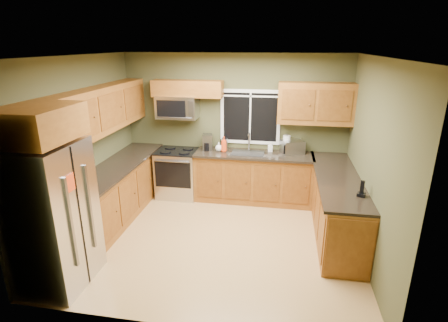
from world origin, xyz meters
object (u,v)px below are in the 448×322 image
(soap_bottle_a, at_px, (224,144))
(toaster_oven, at_px, (292,147))
(cordless_phone, at_px, (362,192))
(soap_bottle_b, at_px, (270,147))
(coffee_maker, at_px, (207,143))
(soap_bottle_c, at_px, (219,147))
(range, at_px, (178,173))
(kettle, at_px, (224,143))
(refrigerator, at_px, (53,216))
(paper_towel_roll, at_px, (286,144))
(microwave, at_px, (177,107))

(soap_bottle_a, bearing_deg, toaster_oven, 5.33)
(cordless_phone, bearing_deg, soap_bottle_b, 125.31)
(coffee_maker, distance_m, soap_bottle_c, 0.24)
(range, height_order, toaster_oven, toaster_oven)
(kettle, distance_m, soap_bottle_b, 0.88)
(refrigerator, relative_size, toaster_oven, 3.81)
(refrigerator, distance_m, paper_towel_roll, 4.05)
(range, bearing_deg, soap_bottle_b, 5.74)
(coffee_maker, xyz_separation_m, paper_towel_roll, (1.47, 0.11, 0.02))
(microwave, xyz_separation_m, soap_bottle_c, (0.80, -0.09, -0.71))
(soap_bottle_a, relative_size, soap_bottle_b, 1.66)
(range, bearing_deg, coffee_maker, 9.74)
(microwave, bearing_deg, paper_towel_roll, 2.08)
(range, relative_size, cordless_phone, 4.25)
(paper_towel_roll, distance_m, soap_bottle_b, 0.30)
(coffee_maker, xyz_separation_m, kettle, (0.30, 0.08, -0.02))
(toaster_oven, bearing_deg, refrigerator, -134.23)
(soap_bottle_c, height_order, cordless_phone, cordless_phone)
(toaster_oven, distance_m, soap_bottle_a, 1.26)
(coffee_maker, relative_size, soap_bottle_a, 1.02)
(refrigerator, relative_size, paper_towel_roll, 5.20)
(coffee_maker, relative_size, paper_towel_roll, 0.86)
(range, xyz_separation_m, kettle, (0.87, 0.18, 0.59))
(microwave, relative_size, paper_towel_roll, 2.20)
(toaster_oven, xyz_separation_m, soap_bottle_b, (-0.40, 0.03, -0.03))
(microwave, xyz_separation_m, toaster_oven, (2.15, 0.01, -0.67))
(coffee_maker, distance_m, cordless_phone, 3.01)
(soap_bottle_b, height_order, soap_bottle_c, soap_bottle_b)
(paper_towel_roll, relative_size, soap_bottle_a, 1.19)
(coffee_maker, relative_size, soap_bottle_c, 1.77)
(kettle, relative_size, soap_bottle_a, 0.88)
(cordless_phone, bearing_deg, soap_bottle_c, 142.99)
(soap_bottle_c, bearing_deg, paper_towel_roll, 7.36)
(range, xyz_separation_m, cordless_phone, (3.03, -1.63, 0.54))
(paper_towel_roll, bearing_deg, coffee_maker, -175.64)
(range, xyz_separation_m, paper_towel_roll, (2.04, 0.21, 0.63))
(refrigerator, distance_m, kettle, 3.34)
(soap_bottle_b, bearing_deg, kettle, 179.70)
(refrigerator, distance_m, coffee_maker, 3.14)
(toaster_oven, distance_m, soap_bottle_b, 0.40)
(microwave, distance_m, paper_towel_roll, 2.14)
(paper_towel_roll, bearing_deg, kettle, -178.53)
(refrigerator, bearing_deg, range, 76.03)
(coffee_maker, xyz_separation_m, soap_bottle_a, (0.33, -0.07, 0.01))
(paper_towel_roll, relative_size, soap_bottle_b, 1.97)
(soap_bottle_b, bearing_deg, microwave, -178.70)
(soap_bottle_b, relative_size, cordless_phone, 0.80)
(kettle, bearing_deg, soap_bottle_a, -80.22)
(microwave, bearing_deg, cordless_phone, -30.26)
(paper_towel_roll, distance_m, soap_bottle_c, 1.26)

